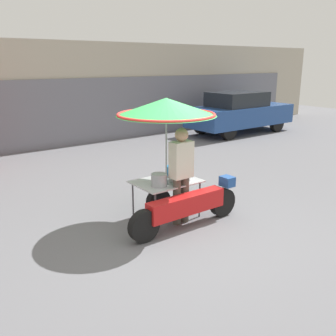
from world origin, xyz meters
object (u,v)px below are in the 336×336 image
at_px(vendor_motorcycle_cart, 170,129).
at_px(parked_car, 240,112).
at_px(vendor_person, 181,171).
at_px(potted_plant, 259,113).

relative_size(vendor_motorcycle_cart, parked_car, 0.50).
xyz_separation_m(vendor_person, parked_car, (7.26, 5.32, -0.12)).
height_order(parked_car, potted_plant, parked_car).
xyz_separation_m(vendor_motorcycle_cart, vendor_person, (0.05, -0.27, -0.68)).
bearing_deg(vendor_person, potted_plant, 33.20).
bearing_deg(parked_car, potted_plant, 22.21).
distance_m(vendor_motorcycle_cart, parked_car, 8.92).
bearing_deg(vendor_person, vendor_motorcycle_cart, 99.68).
bearing_deg(vendor_motorcycle_cart, potted_plant, 31.95).
height_order(vendor_person, potted_plant, vendor_person).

